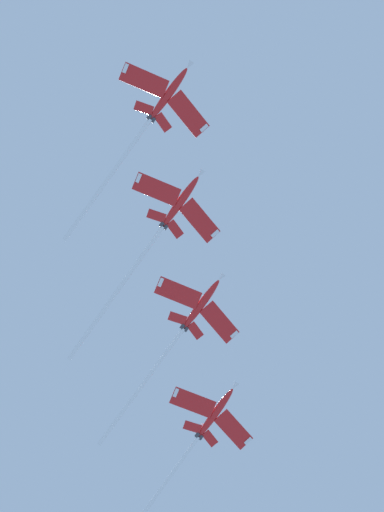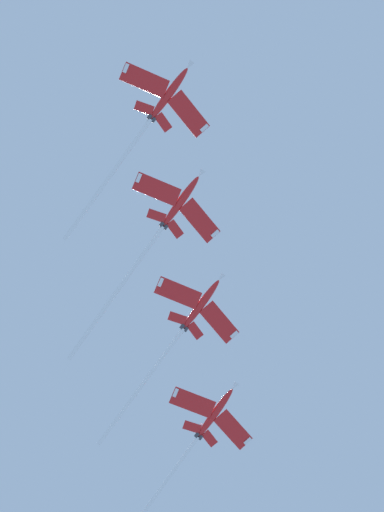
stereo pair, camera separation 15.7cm
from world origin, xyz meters
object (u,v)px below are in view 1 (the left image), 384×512
Objects in this scene: jet_second at (156,236)px; jet_fourth at (202,432)px; jet_third at (182,331)px; jet_lead at (148,122)px.

jet_second is 1.17× the size of jet_fourth.
jet_second is at bearing -2.99° from jet_third.
jet_second is at bearing -172.26° from jet_lead.
jet_lead is 0.94× the size of jet_second.
jet_third is (-40.75, -1.83, -8.82)m from jet_lead.
jet_third is (-19.70, 1.03, -3.44)m from jet_second.
jet_fourth is at bearing -178.17° from jet_lead.
jet_fourth is (-20.70, -0.13, -5.63)m from jet_third.
jet_lead reaches higher than jet_fourth.
jet_second is 41.41m from jet_fourth.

